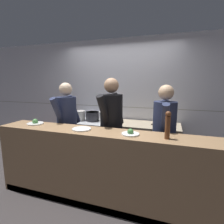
{
  "coord_description": "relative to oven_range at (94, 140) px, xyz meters",
  "views": [
    {
      "loc": [
        1.06,
        -2.34,
        1.69
      ],
      "look_at": [
        0.05,
        0.64,
        1.15
      ],
      "focal_mm": 28.0,
      "sensor_mm": 36.0,
      "label": 1
    }
  ],
  "objects": [
    {
      "name": "pass_counter",
      "position": [
        0.65,
        -1.23,
        0.08
      ],
      "size": [
        3.08,
        0.45,
        1.04
      ],
      "color": "#93704C",
      "rests_on": "ground_plane"
    },
    {
      "name": "chef_head_cook",
      "position": [
        -0.18,
        -0.72,
        0.5
      ],
      "size": [
        0.38,
        0.74,
        1.68
      ],
      "rotation": [
        0.0,
        0.0,
        -0.12
      ],
      "color": "black",
      "rests_on": "ground_plane"
    },
    {
      "name": "ground_plane",
      "position": [
        0.48,
        -0.98,
        -0.44
      ],
      "size": [
        14.0,
        14.0,
        0.0
      ],
      "primitive_type": "plane",
      "color": "#383333"
    },
    {
      "name": "chef_sous",
      "position": [
        0.65,
        -0.72,
        0.54
      ],
      "size": [
        0.42,
        0.77,
        1.76
      ],
      "rotation": [
        0.0,
        0.0,
        -0.2
      ],
      "color": "black",
      "rests_on": "ground_plane"
    },
    {
      "name": "wall_back_tiled",
      "position": [
        0.48,
        0.4,
        0.86
      ],
      "size": [
        8.0,
        0.06,
        2.6
      ],
      "color": "silver",
      "rests_on": "ground_plane"
    },
    {
      "name": "stock_pot",
      "position": [
        -0.31,
        -0.04,
        0.55
      ],
      "size": [
        0.24,
        0.24,
        0.21
      ],
      "color": "beige",
      "rests_on": "oven_range"
    },
    {
      "name": "plated_dish_dessert",
      "position": [
        1.08,
        -1.24,
        0.62
      ],
      "size": [
        0.22,
        0.22,
        0.08
      ],
      "color": "white",
      "rests_on": "pass_counter"
    },
    {
      "name": "pepper_mill",
      "position": [
        1.52,
        -1.27,
        0.77
      ],
      "size": [
        0.07,
        0.07,
        0.33
      ],
      "color": "brown",
      "rests_on": "pass_counter"
    },
    {
      "name": "prep_counter",
      "position": [
        1.12,
        -0.0,
        0.0
      ],
      "size": [
        1.25,
        0.65,
        0.89
      ],
      "color": "gray",
      "rests_on": "ground_plane"
    },
    {
      "name": "plated_dish_main",
      "position": [
        -0.46,
        -1.17,
        0.62
      ],
      "size": [
        0.25,
        0.25,
        0.09
      ],
      "color": "white",
      "rests_on": "pass_counter"
    },
    {
      "name": "plated_dish_appetiser",
      "position": [
        0.38,
        -1.23,
        0.61
      ],
      "size": [
        0.26,
        0.26,
        0.02
      ],
      "color": "white",
      "rests_on": "pass_counter"
    },
    {
      "name": "oven_range",
      "position": [
        0.0,
        0.0,
        0.0
      ],
      "size": [
        0.94,
        0.71,
        0.87
      ],
      "color": "maroon",
      "rests_on": "ground_plane"
    },
    {
      "name": "braising_pot",
      "position": [
        0.29,
        -0.01,
        0.55
      ],
      "size": [
        0.3,
        0.3,
        0.22
      ],
      "color": "beige",
      "rests_on": "oven_range"
    },
    {
      "name": "sauce_pot",
      "position": [
        -0.02,
        -0.0,
        0.54
      ],
      "size": [
        0.3,
        0.3,
        0.2
      ],
      "color": "#2D2D33",
      "rests_on": "oven_range"
    },
    {
      "name": "chefs_knife",
      "position": [
        1.36,
        -0.09,
        0.46
      ],
      "size": [
        0.37,
        0.22,
        0.02
      ],
      "color": "#B7BABF",
      "rests_on": "prep_counter"
    },
    {
      "name": "chef_line",
      "position": [
        1.47,
        -0.7,
        0.48
      ],
      "size": [
        0.35,
        0.72,
        1.66
      ],
      "rotation": [
        0.0,
        0.0,
        0.05
      ],
      "color": "black",
      "rests_on": "ground_plane"
    }
  ]
}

